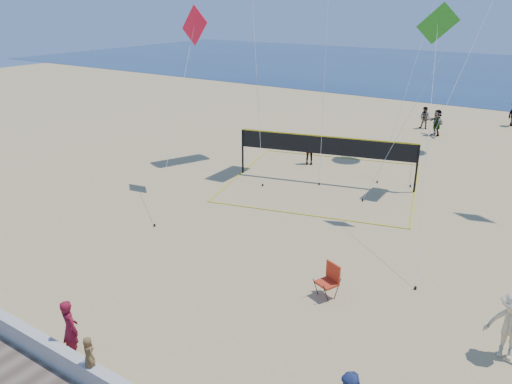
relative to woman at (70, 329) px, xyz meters
The scene contains 11 objects.
ground 3.42m from the woman, 50.03° to the left, with size 120.00×120.00×0.00m, color tan.
woman is the anchor object (origin of this frame).
toddler 1.38m from the woman, 19.16° to the right, with size 0.38×0.25×0.77m, color brown.
bystander_b 11.20m from the woman, 33.37° to the left, with size 1.22×0.70×1.88m, color #D0BA8B.
far_person_0 18.01m from the woman, 98.21° to the left, with size 0.96×0.40×1.64m, color gray.
far_person_1 28.33m from the woman, 86.70° to the left, with size 1.66×0.53×1.79m, color gray.
far_person_3 29.75m from the woman, 89.18° to the left, with size 0.77×0.60×1.58m, color gray.
camp_chair 7.56m from the woman, 55.39° to the left, with size 0.76×0.87×1.23m.
volleyball_net 15.64m from the woman, 91.94° to the left, with size 10.95×10.84×2.41m.
kite_3 14.18m from the woman, 114.75° to the left, with size 2.38×4.98×8.50m.
kite_4 15.41m from the woman, 69.67° to the left, with size 2.50×5.50×8.61m.
Camera 1 is at (7.69, -8.74, 8.66)m, focal length 35.00 mm.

